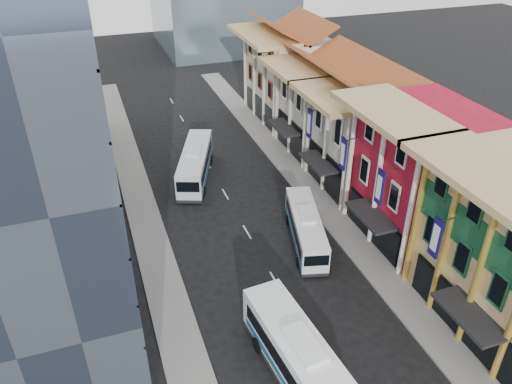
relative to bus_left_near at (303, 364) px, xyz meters
name	(u,v)px	position (x,y,z in m)	size (l,w,h in m)	color
sidewalk_right	(331,214)	(10.50, 16.72, -1.87)	(3.00, 90.00, 0.15)	slate
sidewalk_left	(154,251)	(-6.50, 16.72, -1.87)	(3.00, 90.00, 0.15)	slate
shophouse_red	(421,175)	(16.00, 11.72, 4.05)	(8.00, 10.00, 12.00)	#AB1329
shophouse_cream_near	(363,140)	(16.00, 21.22, 3.05)	(8.00, 9.00, 10.00)	beige
shophouse_cream_mid	(324,109)	(16.00, 30.22, 3.05)	(8.00, 9.00, 10.00)	beige
shophouse_cream_far	(289,77)	(16.00, 40.72, 3.55)	(8.00, 12.00, 11.00)	beige
office_block_far	(46,105)	(-14.00, 36.72, 5.05)	(10.00, 18.00, 14.00)	gray
bus_left_near	(303,364)	(0.00, 0.00, 0.00)	(2.85, 12.16, 3.90)	white
bus_left_far	(195,163)	(0.00, 28.06, -0.16)	(2.62, 11.16, 3.58)	silver
bus_right	(306,228)	(6.35, 13.54, -0.37)	(2.30, 9.83, 3.15)	white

